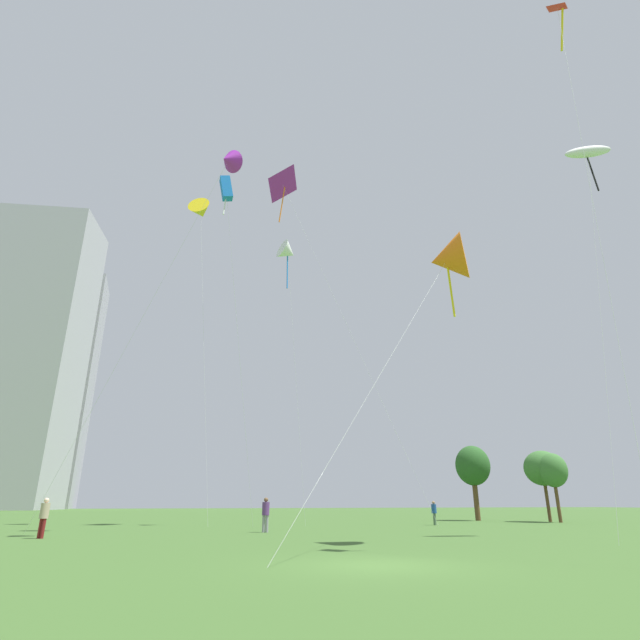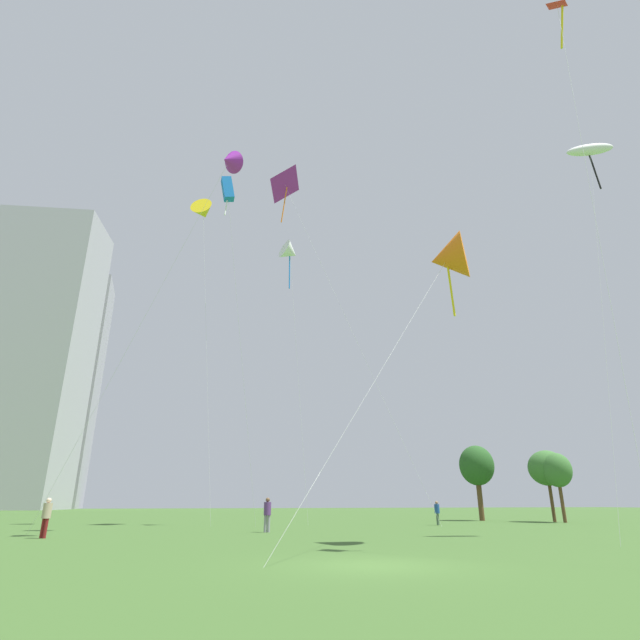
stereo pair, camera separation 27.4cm
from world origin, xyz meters
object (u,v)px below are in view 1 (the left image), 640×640
person_standing_1 (434,511)px  kite_flying_4 (228,160)px  person_standing_2 (44,515)px  kite_flying_1 (283,186)px  kite_flying_2 (226,189)px  kite_flying_6 (448,259)px  park_tree_2 (473,466)px  distant_highrise_0 (29,352)px  person_standing_0 (266,512)px  kite_flying_8 (560,18)px  park_tree_1 (543,468)px  distant_highrise_1 (64,386)px  kite_flying_3 (288,252)px  kite_flying_7 (588,152)px  park_tree_0 (553,471)px  kite_flying_0 (201,211)px

person_standing_1 → kite_flying_4: size_ratio=0.08×
person_standing_1 → person_standing_2: person_standing_2 is taller
kite_flying_1 → person_standing_2: bearing=-142.7°
kite_flying_2 → kite_flying_6: kite_flying_2 is taller
park_tree_2 → distant_highrise_0: size_ratio=0.09×
park_tree_2 → distant_highrise_0: distant_highrise_0 is taller
person_standing_0 → park_tree_2: (22.50, 13.60, 3.81)m
person_standing_0 → park_tree_2: bearing=45.2°
person_standing_0 → kite_flying_8: bearing=-44.9°
park_tree_1 → distant_highrise_1: distant_highrise_1 is taller
person_standing_0 → kite_flying_1: 29.02m
kite_flying_3 → kite_flying_8: bearing=-72.5°
kite_flying_4 → kite_flying_8: bearing=-41.3°
person_standing_2 → kite_flying_4: bearing=-161.3°
kite_flying_1 → park_tree_1: kite_flying_1 is taller
park_tree_1 → park_tree_2: size_ratio=0.88×
kite_flying_7 → park_tree_0: 26.96m
person_standing_0 → kite_flying_1: kite_flying_1 is taller
park_tree_0 → park_tree_2: size_ratio=0.83×
park_tree_1 → park_tree_2: park_tree_2 is taller
person_standing_0 → distant_highrise_1: size_ratio=0.03×
kite_flying_4 → park_tree_1: size_ratio=3.69×
kite_flying_3 → distant_highrise_1: (-39.77, 115.84, 10.48)m
kite_flying_4 → kite_flying_8: 18.93m
kite_flying_6 → kite_flying_8: (3.68, -5.79, 10.42)m
kite_flying_3 → kite_flying_7: kite_flying_3 is taller
person_standing_1 → kite_flying_7: kite_flying_7 is taller
park_tree_2 → distant_highrise_0: 115.37m
kite_flying_7 → park_tree_1: (8.95, 19.34, -17.62)m
person_standing_1 → park_tree_2: park_tree_2 is taller
kite_flying_6 → kite_flying_3: bearing=102.2°
kite_flying_3 → kite_flying_0: bearing=156.0°
person_standing_1 → kite_flying_2: 28.51m
person_standing_0 → person_standing_2: (-11.14, -2.14, -0.03)m
kite_flying_1 → kite_flying_6: kite_flying_1 is taller
kite_flying_0 → kite_flying_7: kite_flying_0 is taller
kite_flying_6 → kite_flying_0: bearing=117.8°
kite_flying_2 → park_tree_2: (26.08, 12.89, -17.92)m
kite_flying_7 → distant_highrise_0: (-60.07, 114.05, 14.44)m
person_standing_0 → kite_flying_1: (1.94, 7.82, 27.88)m
person_standing_2 → distant_highrise_1: 132.08m
person_standing_2 → kite_flying_1: kite_flying_1 is taller
kite_flying_2 → park_tree_2: kite_flying_2 is taller
kite_flying_2 → kite_flying_4: 5.46m
person_standing_0 → park_tree_0: (26.60, 7.58, 3.13)m
kite_flying_0 → distant_highrise_1: bearing=105.9°
distant_highrise_1 → kite_flying_1: bearing=-73.7°
park_tree_2 → kite_flying_7: bearing=-101.4°
kite_flying_1 → kite_flying_3: size_ratio=1.29×
kite_flying_4 → park_tree_0: bearing=21.7°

